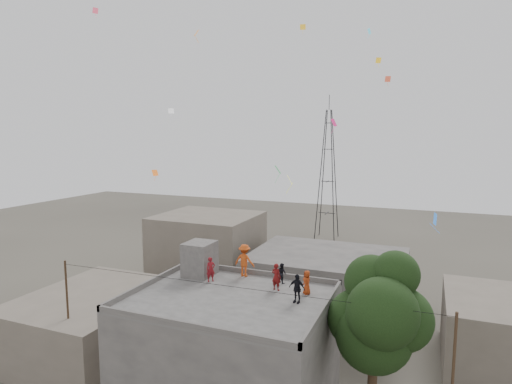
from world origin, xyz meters
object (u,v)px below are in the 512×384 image
at_px(tree, 379,315).
at_px(person_dark_adult, 297,288).
at_px(stair_head_box, 200,259).
at_px(person_red_adult, 276,277).
at_px(transmission_tower, 328,175).

height_order(tree, person_dark_adult, tree).
distance_m(stair_head_box, person_dark_adult, 6.88).
bearing_deg(person_red_adult, transmission_tower, -68.25).
distance_m(tree, transmission_tower, 41.12).
bearing_deg(transmission_tower, stair_head_box, -88.77).
relative_size(person_red_adult, person_dark_adult, 1.02).
bearing_deg(tree, person_red_adult, 166.35).
relative_size(stair_head_box, transmission_tower, 0.10).
bearing_deg(stair_head_box, person_dark_adult, -16.25).
xyz_separation_m(stair_head_box, tree, (10.57, -2.00, -1.00)).
height_order(stair_head_box, person_dark_adult, stair_head_box).
height_order(transmission_tower, person_red_adult, transmission_tower).
distance_m(stair_head_box, person_red_adult, 5.12).
distance_m(stair_head_box, tree, 10.80).
relative_size(tree, person_dark_adult, 6.27).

